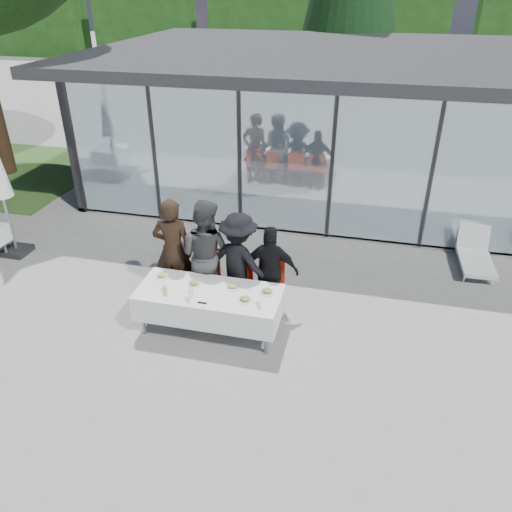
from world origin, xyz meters
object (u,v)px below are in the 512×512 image
at_px(dining_table, 209,302).
at_px(diner_d, 271,271).
at_px(diner_chair_d, 270,284).
at_px(plate_c, 233,286).
at_px(plate_b, 194,283).
at_px(plate_extra, 245,299).
at_px(diner_c, 239,262).
at_px(diner_a, 173,250).
at_px(juice_bottle, 165,290).
at_px(plate_d, 267,291).
at_px(diner_chair_a, 175,272).
at_px(diner_chair_c, 239,280).
at_px(diner_chair_b, 206,276).
at_px(folded_eyeglasses, 202,303).
at_px(diner_b, 205,254).
at_px(lounger, 475,253).
at_px(plate_a, 162,275).

height_order(dining_table, diner_d, diner_d).
relative_size(diner_chair_d, plate_c, 4.25).
height_order(plate_b, plate_extra, same).
height_order(diner_c, plate_b, diner_c).
xyz_separation_m(diner_a, juice_bottle, (0.25, -0.99, -0.13)).
bearing_deg(plate_d, diner_chair_a, 161.94).
bearing_deg(plate_b, juice_bottle, -135.50).
bearing_deg(diner_chair_c, juice_bottle, -133.07).
relative_size(diner_chair_b, folded_eyeglasses, 6.96).
distance_m(diner_a, diner_d, 1.70).
xyz_separation_m(diner_chair_c, diner_chair_d, (0.54, 0.00, 0.00)).
xyz_separation_m(diner_d, plate_b, (-1.10, -0.65, -0.01)).
xyz_separation_m(diner_b, juice_bottle, (-0.33, -0.99, -0.14)).
xyz_separation_m(diner_c, juice_bottle, (-0.91, -0.99, -0.05)).
relative_size(diner_a, diner_b, 0.98).
distance_m(plate_c, plate_d, 0.56).
bearing_deg(lounger, diner_a, -154.93).
height_order(diner_a, plate_a, diner_a).
bearing_deg(plate_b, plate_d, 2.41).
height_order(diner_d, plate_b, diner_d).
distance_m(diner_a, diner_chair_a, 0.41).
distance_m(diner_chair_b, folded_eyeglasses, 1.15).
relative_size(diner_b, plate_d, 8.39).
distance_m(diner_a, diner_b, 0.57).
height_order(diner_chair_c, folded_eyeglasses, diner_chair_c).
relative_size(diner_chair_a, plate_b, 4.25).
distance_m(plate_b, plate_extra, 0.93).
bearing_deg(plate_a, diner_chair_b, 42.98).
height_order(dining_table, diner_chair_d, diner_chair_d).
xyz_separation_m(diner_b, plate_a, (-0.57, -0.55, -0.18)).
distance_m(plate_extra, lounger, 5.10).
distance_m(diner_b, plate_b, 0.67).
bearing_deg(plate_d, folded_eyeglasses, -149.89).
xyz_separation_m(diner_chair_b, diner_c, (0.58, 0.02, 0.34)).
relative_size(plate_c, plate_d, 1.00).
distance_m(diner_d, plate_b, 1.27).
distance_m(diner_b, lounger, 5.37).
xyz_separation_m(folded_eyeglasses, lounger, (4.40, 3.58, -0.50)).
bearing_deg(diner_chair_d, plate_d, -82.71).
relative_size(diner_b, lounger, 1.42).
relative_size(diner_chair_c, plate_c, 4.25).
bearing_deg(diner_chair_b, diner_chair_c, 0.00).
relative_size(diner_d, folded_eyeglasses, 11.26).
bearing_deg(diner_c, juice_bottle, 63.85).
height_order(diner_chair_a, diner_chair_c, same).
height_order(plate_b, plate_d, same).
distance_m(diner_chair_c, juice_bottle, 1.36).
relative_size(plate_b, plate_c, 1.00).
bearing_deg(juice_bottle, plate_b, 44.50).
xyz_separation_m(plate_a, plate_b, (0.59, -0.09, 0.00)).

